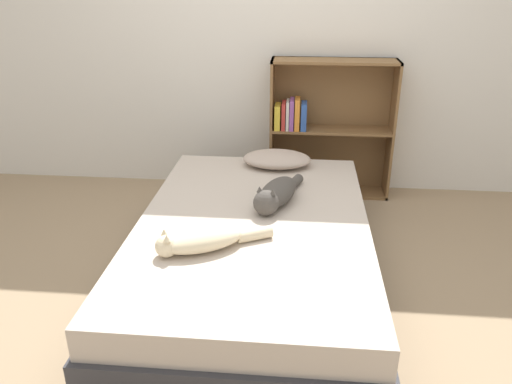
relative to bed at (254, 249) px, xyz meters
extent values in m
plane|color=#997F60|center=(0.00, 0.00, -0.19)|extent=(8.00, 8.00, 0.00)
cube|color=silver|center=(0.00, 1.47, 1.06)|extent=(8.00, 0.06, 2.50)
cube|color=#333338|center=(0.00, 0.00, -0.08)|extent=(1.33, 2.10, 0.22)
cube|color=#C1B2A3|center=(0.00, 0.00, 0.11)|extent=(1.29, 2.03, 0.16)
ellipsoid|color=#B29E8E|center=(0.09, 0.86, 0.25)|extent=(0.48, 0.33, 0.11)
ellipsoid|color=beige|center=(-0.23, -0.36, 0.25)|extent=(0.45, 0.34, 0.11)
sphere|color=beige|center=(-0.39, -0.44, 0.25)|extent=(0.11, 0.11, 0.11)
cone|color=beige|center=(-0.37, -0.46, 0.31)|extent=(0.04, 0.04, 0.03)
cone|color=beige|center=(-0.40, -0.41, 0.31)|extent=(0.04, 0.04, 0.03)
cylinder|color=beige|center=(0.03, -0.23, 0.23)|extent=(0.20, 0.14, 0.06)
ellipsoid|color=#47423D|center=(0.12, 0.23, 0.27)|extent=(0.30, 0.43, 0.15)
sphere|color=#47423D|center=(0.07, 0.07, 0.27)|extent=(0.15, 0.15, 0.15)
cone|color=#47423D|center=(0.10, 0.05, 0.35)|extent=(0.04, 0.04, 0.03)
cone|color=#47423D|center=(0.03, 0.08, 0.35)|extent=(0.04, 0.04, 0.03)
cylinder|color=#47423D|center=(0.22, 0.48, 0.23)|extent=(0.12, 0.19, 0.06)
cube|color=brown|center=(0.02, 1.30, 0.35)|extent=(0.02, 0.26, 1.07)
cube|color=brown|center=(0.95, 1.30, 0.35)|extent=(0.02, 0.26, 1.07)
cube|color=brown|center=(0.48, 1.30, -0.18)|extent=(0.95, 0.26, 0.02)
cube|color=brown|center=(0.48, 1.30, 0.87)|extent=(0.95, 0.26, 0.02)
cube|color=brown|center=(0.48, 1.30, 0.35)|extent=(0.91, 0.26, 0.02)
cube|color=brown|center=(0.48, 1.42, 0.35)|extent=(0.95, 0.02, 1.07)
cube|color=gold|center=(0.07, 1.26, 0.45)|extent=(0.04, 0.16, 0.19)
cube|color=#B7332D|center=(0.11, 1.26, 0.46)|extent=(0.03, 0.16, 0.21)
cube|color=beige|center=(0.14, 1.26, 0.47)|extent=(0.02, 0.16, 0.22)
cube|color=#8C4C99|center=(0.18, 1.26, 0.47)|extent=(0.03, 0.16, 0.23)
cube|color=orange|center=(0.22, 1.26, 0.48)|extent=(0.04, 0.16, 0.24)
cube|color=#2D519E|center=(0.27, 1.26, 0.46)|extent=(0.04, 0.16, 0.21)
camera|label=1|loc=(0.25, -2.51, 1.49)|focal=35.00mm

